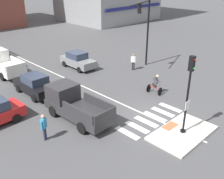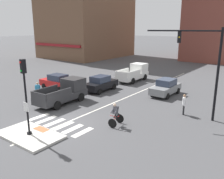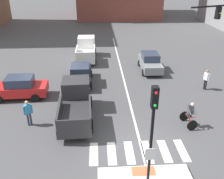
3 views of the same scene
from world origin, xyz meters
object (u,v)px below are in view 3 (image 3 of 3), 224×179
object	(u,v)px
pedestrian_at_curb_left	(28,111)
pedestrian_waiting_far_side	(206,78)
car_red_cross_left	(19,87)
cyclist	(190,114)
signal_pole	(152,132)
pickup_truck_charcoal_westbound_near	(76,102)
pickup_truck_white_westbound_distant	(86,49)
car_black_westbound_far	(81,74)
car_grey_eastbound_far	(150,62)

from	to	relation	value
pedestrian_at_curb_left	pedestrian_waiting_far_side	size ratio (longest dim) A/B	1.00
car_red_cross_left	cyclist	xyz separation A→B (m)	(11.25, -4.46, 0.06)
signal_pole	pickup_truck_charcoal_westbound_near	xyz separation A→B (m)	(-3.46, 6.26, -2.05)
pickup_truck_white_westbound_distant	pedestrian_waiting_far_side	xyz separation A→B (m)	(9.65, -8.31, 0.00)
pedestrian_at_curb_left	pedestrian_waiting_far_side	bearing A→B (deg)	18.59
pedestrian_waiting_far_side	pickup_truck_charcoal_westbound_near	bearing A→B (deg)	-161.23
car_black_westbound_far	pedestrian_at_curb_left	distance (m)	6.68
car_grey_eastbound_far	car_red_cross_left	xyz separation A→B (m)	(-10.74, -4.93, 0.00)
signal_pole	car_black_westbound_far	distance (m)	12.12
car_black_westbound_far	pickup_truck_white_westbound_distant	size ratio (longest dim) A/B	0.80
pickup_truck_white_westbound_distant	pedestrian_waiting_far_side	distance (m)	12.74
car_red_cross_left	pickup_truck_white_westbound_distant	world-z (taller)	pickup_truck_white_westbound_distant
car_grey_eastbound_far	pedestrian_waiting_far_side	xyz separation A→B (m)	(3.55, -4.42, 0.17)
cyclist	pedestrian_waiting_far_side	distance (m)	5.82
pickup_truck_charcoal_westbound_near	cyclist	xyz separation A→B (m)	(6.87, -1.60, -0.11)
car_grey_eastbound_far	pickup_truck_white_westbound_distant	world-z (taller)	pickup_truck_white_westbound_distant
signal_pole	pickup_truck_white_westbound_distant	xyz separation A→B (m)	(-3.20, 17.94, -2.05)
car_black_westbound_far	pedestrian_waiting_far_side	distance (m)	10.05
car_red_cross_left	car_black_westbound_far	size ratio (longest dim) A/B	1.01
signal_pole	pedestrian_waiting_far_side	xyz separation A→B (m)	(6.45, 9.63, -2.04)
car_black_westbound_far	pedestrian_waiting_far_side	bearing A→B (deg)	-10.24
signal_pole	pedestrian_waiting_far_side	world-z (taller)	signal_pole
car_black_westbound_far	cyclist	distance (m)	9.62
pedestrian_waiting_far_side	pickup_truck_white_westbound_distant	bearing A→B (deg)	139.26
car_black_westbound_far	pedestrian_waiting_far_side	size ratio (longest dim) A/B	2.46
car_black_westbound_far	signal_pole	bearing A→B (deg)	-73.22
signal_pole	pickup_truck_white_westbound_distant	size ratio (longest dim) A/B	0.94
car_grey_eastbound_far	car_black_westbound_far	distance (m)	6.87
car_grey_eastbound_far	car_red_cross_left	distance (m)	11.81
car_grey_eastbound_far	pedestrian_at_curb_left	size ratio (longest dim) A/B	2.47
car_red_cross_left	signal_pole	bearing A→B (deg)	-49.35
car_grey_eastbound_far	pedestrian_waiting_far_side	distance (m)	5.67
car_red_cross_left	pedestrian_waiting_far_side	distance (m)	14.29
pickup_truck_charcoal_westbound_near	pedestrian_waiting_far_side	world-z (taller)	pickup_truck_charcoal_westbound_near
signal_pole	car_red_cross_left	world-z (taller)	signal_pole
car_grey_eastbound_far	cyclist	xyz separation A→B (m)	(0.51, -9.39, 0.06)
car_grey_eastbound_far	pickup_truck_charcoal_westbound_near	xyz separation A→B (m)	(-6.36, -7.79, 0.17)
pickup_truck_charcoal_westbound_near	car_black_westbound_far	bearing A→B (deg)	89.84
car_red_cross_left	pedestrian_at_curb_left	distance (m)	4.09
car_red_cross_left	pedestrian_at_curb_left	size ratio (longest dim) A/B	2.49
cyclist	pickup_truck_charcoal_westbound_near	bearing A→B (deg)	166.92
pedestrian_waiting_far_side	car_grey_eastbound_far	bearing A→B (deg)	128.73
car_black_westbound_far	cyclist	bearing A→B (deg)	-44.55
car_grey_eastbound_far	car_black_westbound_far	size ratio (longest dim) A/B	1.00
pickup_truck_white_westbound_distant	cyclist	world-z (taller)	pickup_truck_white_westbound_distant
car_black_westbound_far	car_grey_eastbound_far	bearing A→B (deg)	22.55
car_grey_eastbound_far	car_black_westbound_far	xyz separation A→B (m)	(-6.35, -2.63, 0.00)
pedestrian_waiting_far_side	car_black_westbound_far	bearing A→B (deg)	169.76
car_grey_eastbound_far	pedestrian_at_curb_left	world-z (taller)	pedestrian_at_curb_left
car_red_cross_left	pedestrian_waiting_far_side	xyz separation A→B (m)	(14.28, 0.51, 0.17)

